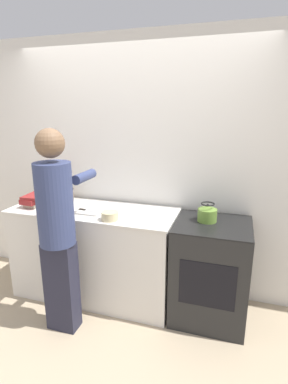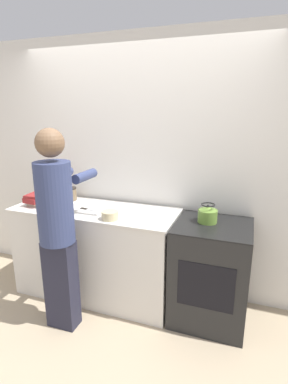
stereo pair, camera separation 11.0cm
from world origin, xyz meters
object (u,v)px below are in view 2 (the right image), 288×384
object	(u,v)px
cutting_board	(84,210)
kettle	(208,215)
oven	(210,272)
person	(57,223)
knife	(88,209)
bowl_prep	(110,215)
canister_jar	(70,194)

from	to	relation	value
cutting_board	kettle	size ratio (longest dim) A/B	2.31
kettle	oven	bearing A→B (deg)	-35.14
oven	person	xyz separation A→B (m)	(-1.21, -0.53, 0.51)
knife	bowl_prep	xyz separation A→B (m)	(0.29, -0.12, 0.02)
kettle	canister_jar	xyz separation A→B (m)	(-1.49, 0.13, 0.01)
knife	bowl_prep	distance (m)	0.32
bowl_prep	kettle	bearing A→B (deg)	16.93
oven	kettle	xyz separation A→B (m)	(-0.06, 0.04, 0.53)
knife	canister_jar	xyz separation A→B (m)	(-0.38, 0.26, 0.05)
person	knife	size ratio (longest dim) A/B	9.21
oven	person	distance (m)	1.42
knife	bowl_prep	bearing A→B (deg)	-16.92
oven	kettle	bearing A→B (deg)	144.86
oven	bowl_prep	world-z (taller)	bowl_prep
knife	person	bearing A→B (deg)	-88.57
cutting_board	kettle	world-z (taller)	kettle
cutting_board	bowl_prep	size ratio (longest dim) A/B	2.58
oven	canister_jar	size ratio (longest dim) A/B	6.32
cutting_board	bowl_prep	xyz separation A→B (m)	(0.34, -0.13, 0.03)
oven	canister_jar	world-z (taller)	canister_jar
bowl_prep	person	bearing A→B (deg)	-134.93
bowl_prep	canister_jar	bearing A→B (deg)	150.03
cutting_board	canister_jar	bearing A→B (deg)	141.80
person	cutting_board	bearing A→B (deg)	92.41
oven	kettle	world-z (taller)	kettle
bowl_prep	canister_jar	size ratio (longest dim) A/B	1.04
kettle	bowl_prep	size ratio (longest dim) A/B	1.12
bowl_prep	canister_jar	distance (m)	0.77
oven	cutting_board	distance (m)	1.33
person	cutting_board	xyz separation A→B (m)	(-0.02, 0.46, -0.03)
person	knife	xyz separation A→B (m)	(0.03, 0.45, -0.02)
bowl_prep	canister_jar	world-z (taller)	canister_jar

